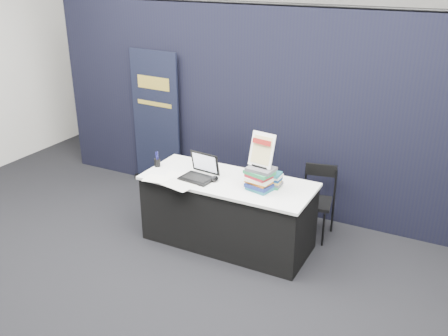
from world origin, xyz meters
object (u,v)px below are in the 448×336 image
book_stack_tall (260,178)px  book_stack_short (272,179)px  info_sign (262,150)px  laptop (199,173)px  display_table (228,212)px  stacking_chair (316,198)px  pullup_banner (156,128)px

book_stack_tall → book_stack_short: (0.08, 0.12, -0.04)m
book_stack_short → info_sign: size_ratio=0.54×
book_stack_tall → book_stack_short: bearing=56.2°
book_stack_tall → info_sign: size_ratio=0.81×
laptop → book_stack_short: 0.77m
display_table → laptop: laptop is taller
display_table → stacking_chair: 0.99m
book_stack_short → info_sign: info_sign is taller
book_stack_tall → info_sign: bearing=90.0°
laptop → pullup_banner: size_ratio=0.20×
book_stack_short → pullup_banner: bearing=156.2°
display_table → laptop: size_ratio=4.96×
display_table → book_stack_tall: size_ratio=6.33×
pullup_banner → stacking_chair: (2.31, -0.32, -0.37)m
info_sign → pullup_banner: 2.19m
stacking_chair → display_table: bearing=-152.1°
display_table → book_stack_short: (0.46, 0.06, 0.45)m
book_stack_tall → book_stack_short: 0.15m
book_stack_short → pullup_banner: pullup_banner is taller
book_stack_tall → stacking_chair: book_stack_tall is taller
laptop → stacking_chair: laptop is taller
laptop → book_stack_tall: (0.67, 0.03, 0.06)m
display_table → stacking_chair: stacking_chair is taller
laptop → book_stack_short: (0.75, 0.15, 0.02)m
display_table → book_stack_tall: bearing=-8.9°
laptop → pullup_banner: pullup_banner is taller
display_table → pullup_banner: size_ratio=0.99×
display_table → stacking_chair: size_ratio=2.27×
display_table → info_sign: (0.38, -0.03, 0.78)m
laptop → stacking_chair: (1.06, 0.72, -0.37)m
laptop → info_sign: info_sign is taller
laptop → pullup_banner: 1.63m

